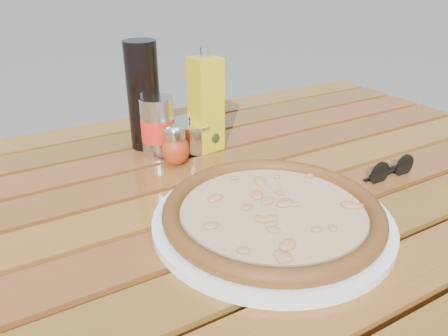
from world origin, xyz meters
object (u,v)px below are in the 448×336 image
parmesan_tin (192,134)px  sunglasses (391,170)px  olive_oil_cruet (206,104)px  soda_can (158,127)px  pizza (273,211)px  dark_bottle (144,96)px  oregano_shaker (209,131)px  pepper_shaker (175,146)px  plate (272,220)px  table (229,224)px

parmesan_tin → sunglasses: bearing=-50.7°
olive_oil_cruet → parmesan_tin: size_ratio=1.83×
parmesan_tin → soda_can: bearing=177.3°
parmesan_tin → pizza: bearing=-94.8°
dark_bottle → olive_oil_cruet: dark_bottle is taller
pizza → sunglasses: size_ratio=3.51×
oregano_shaker → dark_bottle: (-0.11, 0.08, 0.07)m
pepper_shaker → sunglasses: size_ratio=0.74×
pizza → soda_can: soda_can is taller
plate → parmesan_tin: 0.33m
soda_can → parmesan_tin: soda_can is taller
plate → parmesan_tin: bearing=85.2°
pizza → plate: bearing=0.0°
table → oregano_shaker: oregano_shaker is taller
table → dark_bottle: dark_bottle is taller
pizza → pepper_shaker: bearing=97.7°
pizza → parmesan_tin: size_ratio=3.37×
pizza → oregano_shaker: (0.06, 0.30, 0.02)m
pizza → oregano_shaker: size_ratio=4.72×
pepper_shaker → oregano_shaker: (0.09, 0.04, 0.00)m
table → soda_can: (-0.05, 0.20, 0.13)m
oregano_shaker → soda_can: (-0.10, 0.02, 0.02)m
table → oregano_shaker: size_ratio=17.07×
oregano_shaker → parmesan_tin: bearing=147.9°
sunglasses → oregano_shaker: bearing=128.0°
soda_can → sunglasses: bearing=-43.7°
plate → oregano_shaker: size_ratio=4.39×
pizza → parmesan_tin: 0.32m
parmesan_tin → pepper_shaker: bearing=-138.7°
olive_oil_cruet → dark_bottle: bearing=144.1°
pepper_shaker → sunglasses: (0.31, -0.25, -0.02)m
olive_oil_cruet → plate: bearing=-99.6°
oregano_shaker → soda_can: soda_can is taller
table → parmesan_tin: (0.02, 0.19, 0.11)m
plate → pepper_shaker: size_ratio=4.39×
plate → oregano_shaker: oregano_shaker is taller
pizza → dark_bottle: 0.40m
soda_can → sunglasses: (0.32, -0.31, -0.04)m
dark_bottle → parmesan_tin: dark_bottle is taller
plate → pepper_shaker: pepper_shaker is taller
table → parmesan_tin: bearing=83.1°
sunglasses → soda_can: bearing=136.8°
pizza → sunglasses: (0.28, 0.02, -0.01)m
parmesan_tin → sunglasses: 0.40m
pepper_shaker → olive_oil_cruet: olive_oil_cruet is taller
table → parmesan_tin: size_ratio=12.20×
soda_can → parmesan_tin: bearing=-2.7°
pizza → olive_oil_cruet: 0.32m
table → pizza: pizza is taller
sunglasses → pepper_shaker: bearing=141.9°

